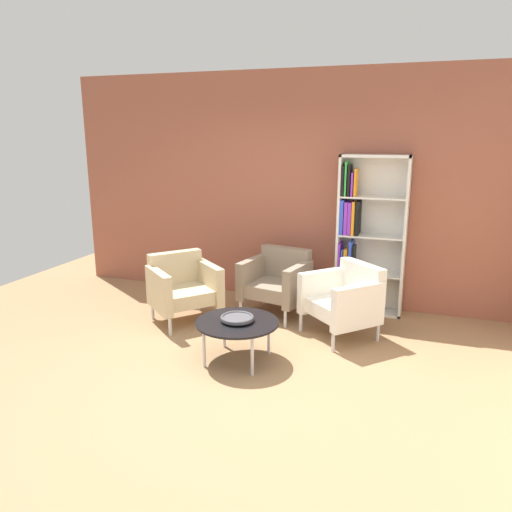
% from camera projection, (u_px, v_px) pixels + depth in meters
% --- Properties ---
extents(ground_plane, '(8.32, 8.32, 0.00)m').
position_uv_depth(ground_plane, '(227.00, 381.00, 4.43)').
color(ground_plane, '#9E7751').
extents(brick_back_panel, '(6.40, 0.12, 2.90)m').
position_uv_depth(brick_back_panel, '(301.00, 189.00, 6.32)').
color(brick_back_panel, '#9E5642').
rests_on(brick_back_panel, ground_plane).
extents(bookshelf_tall, '(0.80, 0.30, 1.90)m').
position_uv_depth(bookshelf_tall, '(363.00, 238.00, 5.98)').
color(bookshelf_tall, silver).
rests_on(bookshelf_tall, ground_plane).
extents(coffee_table_low, '(0.80, 0.80, 0.40)m').
position_uv_depth(coffee_table_low, '(237.00, 324.00, 4.76)').
color(coffee_table_low, black).
rests_on(coffee_table_low, ground_plane).
extents(decorative_bowl, '(0.32, 0.32, 0.05)m').
position_uv_depth(decorative_bowl, '(237.00, 318.00, 4.74)').
color(decorative_bowl, '#4C4C51').
rests_on(decorative_bowl, coffee_table_low).
extents(armchair_spare_guest, '(0.95, 0.95, 0.78)m').
position_uv_depth(armchair_spare_guest, '(345.00, 299.00, 5.35)').
color(armchair_spare_guest, white).
rests_on(armchair_spare_guest, ground_plane).
extents(armchair_corner_red, '(0.83, 0.78, 0.78)m').
position_uv_depth(armchair_corner_red, '(277.00, 280.00, 6.00)').
color(armchair_corner_red, gray).
rests_on(armchair_corner_red, ground_plane).
extents(armchair_by_bookshelf, '(0.94, 0.95, 0.78)m').
position_uv_depth(armchair_by_bookshelf, '(183.00, 286.00, 5.77)').
color(armchair_by_bookshelf, '#C6B289').
rests_on(armchair_by_bookshelf, ground_plane).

